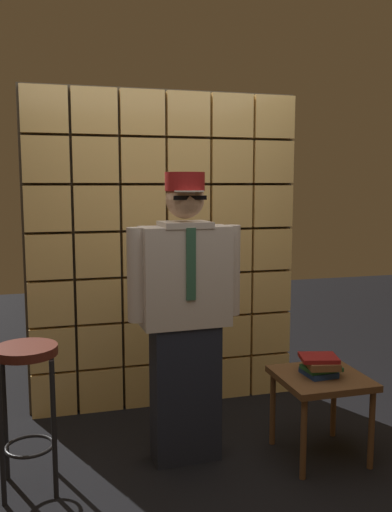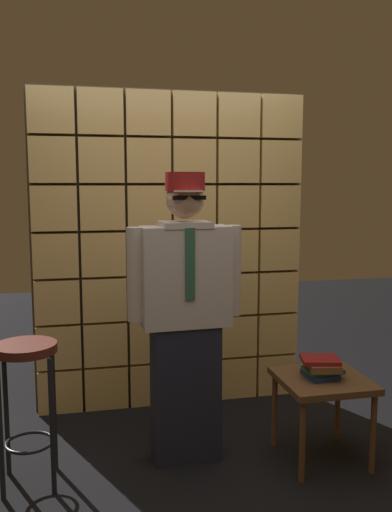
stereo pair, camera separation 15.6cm
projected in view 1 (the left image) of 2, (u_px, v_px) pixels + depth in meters
name	position (u px, v px, depth m)	size (l,w,h in m)	color
ground_plane	(218.00, 494.00, 2.97)	(12.00, 12.00, 0.00)	black
glass_block_wall	(166.00, 252.00, 4.07)	(2.05, 0.10, 2.38)	#F2C672
standing_person	(185.00, 314.00, 3.25)	(0.70, 0.30, 1.75)	#1E2333
bar_stool	(27.00, 384.00, 2.95)	(0.34, 0.34, 0.81)	#592319
side_table	(321.00, 386.00, 3.33)	(0.52, 0.52, 0.52)	brown
book_stack	(320.00, 365.00, 3.30)	(0.26, 0.24, 0.13)	navy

